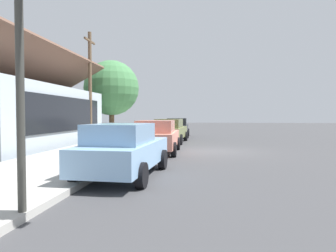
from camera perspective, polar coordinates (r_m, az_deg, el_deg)
name	(u,v)px	position (r m, az deg, el deg)	size (l,w,h in m)	color
ground_plane	(213,151)	(15.88, 8.34, -4.63)	(120.00, 120.00, 0.00)	#424244
sidewalk_curb	(107,148)	(16.67, -11.32, -4.06)	(60.00, 4.20, 0.16)	#B2AFA8
car_skyblue	(124,150)	(9.15, -8.18, -4.41)	(4.60, 2.16, 1.59)	#8CB7E0
car_coral	(157,136)	(14.75, -2.10, -1.94)	(4.61, 2.13, 1.59)	#EA8C75
car_olive	(170,130)	(20.38, 0.37, -0.84)	(4.88, 2.17, 1.59)	olive
car_charcoal	(177,127)	(25.65, 1.75, -0.26)	(4.42, 2.06, 1.59)	#2D3035
storefront_building	(7,114)	(20.32, -27.87, 1.92)	(12.34, 7.84, 5.60)	#ADBCC6
shade_tree	(111,88)	(26.78, -10.52, 6.97)	(4.69, 4.69, 6.52)	brown
traffic_light_main	(79,15)	(5.57, -16.38, 19.25)	(0.37, 2.79, 5.20)	#383833
utility_pole_wooden	(90,85)	(21.71, -14.36, 7.49)	(1.80, 0.24, 7.50)	brown
fire_hydrant_red	(130,141)	(15.76, -7.06, -2.86)	(0.22, 0.22, 0.71)	red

